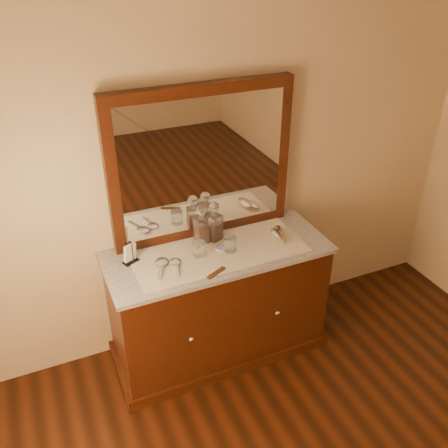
# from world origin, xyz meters

# --- Properties ---
(dresser_cabinet) EXTENTS (1.40, 0.55, 0.82)m
(dresser_cabinet) POSITION_xyz_m (0.00, 1.96, 0.41)
(dresser_cabinet) COLOR black
(dresser_cabinet) RESTS_ON floor
(dresser_plinth) EXTENTS (1.46, 0.59, 0.08)m
(dresser_plinth) POSITION_xyz_m (0.00, 1.96, 0.04)
(dresser_plinth) COLOR black
(dresser_plinth) RESTS_ON floor
(knob_left) EXTENTS (0.04, 0.04, 0.04)m
(knob_left) POSITION_xyz_m (-0.30, 1.67, 0.45)
(knob_left) COLOR silver
(knob_left) RESTS_ON dresser_cabinet
(knob_right) EXTENTS (0.04, 0.04, 0.04)m
(knob_right) POSITION_xyz_m (0.30, 1.67, 0.45)
(knob_right) COLOR silver
(knob_right) RESTS_ON dresser_cabinet
(marble_top) EXTENTS (1.44, 0.59, 0.03)m
(marble_top) POSITION_xyz_m (0.00, 1.96, 0.83)
(marble_top) COLOR silver
(marble_top) RESTS_ON dresser_cabinet
(mirror_frame) EXTENTS (1.20, 0.08, 1.00)m
(mirror_frame) POSITION_xyz_m (0.00, 2.20, 1.35)
(mirror_frame) COLOR black
(mirror_frame) RESTS_ON marble_top
(mirror_glass) EXTENTS (1.06, 0.01, 0.86)m
(mirror_glass) POSITION_xyz_m (0.00, 2.17, 1.35)
(mirror_glass) COLOR white
(mirror_glass) RESTS_ON marble_top
(lace_runner) EXTENTS (1.10, 0.45, 0.00)m
(lace_runner) POSITION_xyz_m (0.00, 1.94, 0.85)
(lace_runner) COLOR beige
(lace_runner) RESTS_ON marble_top
(pin_dish) EXTENTS (0.10, 0.10, 0.01)m
(pin_dish) POSITION_xyz_m (0.03, 1.96, 0.86)
(pin_dish) COLOR silver
(pin_dish) RESTS_ON lace_runner
(comb) EXTENTS (0.14, 0.08, 0.01)m
(comb) POSITION_xyz_m (-0.11, 1.73, 0.86)
(comb) COLOR brown
(comb) RESTS_ON lace_runner
(napkin_rack) EXTENTS (0.11, 0.09, 0.15)m
(napkin_rack) POSITION_xyz_m (-0.54, 2.05, 0.91)
(napkin_rack) COLOR black
(napkin_rack) RESTS_ON marble_top
(decanter_left) EXTENTS (0.09, 0.09, 0.27)m
(decanter_left) POSITION_xyz_m (-0.06, 2.08, 0.96)
(decanter_left) COLOR #983A16
(decanter_left) RESTS_ON lace_runner
(decanter_right) EXTENTS (0.11, 0.11, 0.27)m
(decanter_right) POSITION_xyz_m (0.03, 2.08, 0.96)
(decanter_right) COLOR #983A16
(decanter_right) RESTS_ON lace_runner
(brush_near) EXTENTS (0.08, 0.18, 0.05)m
(brush_near) POSITION_xyz_m (0.41, 1.91, 0.88)
(brush_near) COLOR tan
(brush_near) RESTS_ON lace_runner
(brush_far) EXTENTS (0.10, 0.16, 0.04)m
(brush_far) POSITION_xyz_m (0.45, 1.95, 0.87)
(brush_far) COLOR tan
(brush_far) RESTS_ON lace_runner
(hand_mirror_outer) EXTENTS (0.14, 0.22, 0.02)m
(hand_mirror_outer) POSITION_xyz_m (-0.38, 1.94, 0.86)
(hand_mirror_outer) COLOR silver
(hand_mirror_outer) RESTS_ON lace_runner
(hand_mirror_inner) EXTENTS (0.09, 0.20, 0.02)m
(hand_mirror_inner) POSITION_xyz_m (-0.30, 1.91, 0.86)
(hand_mirror_inner) COLOR silver
(hand_mirror_inner) RESTS_ON lace_runner
(tumblers) EXTENTS (0.28, 0.11, 0.09)m
(tumblers) POSITION_xyz_m (-0.03, 1.93, 0.90)
(tumblers) COLOR white
(tumblers) RESTS_ON lace_runner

